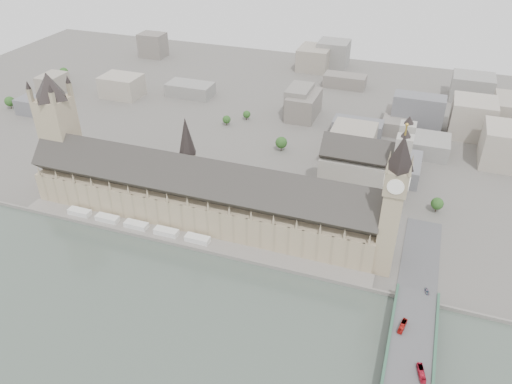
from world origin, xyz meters
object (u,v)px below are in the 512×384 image
(red_bus_north, at_px, (402,326))
(car_approach, at_px, (427,291))
(red_bus_south, at_px, (421,373))
(elizabeth_tower, at_px, (394,198))
(westminster_abbey, at_px, (366,170))
(palace_of_westminster, at_px, (199,195))
(victoria_tower, at_px, (59,128))

(red_bus_north, distance_m, car_approach, 35.56)
(red_bus_north, bearing_deg, red_bus_south, -56.06)
(red_bus_north, bearing_deg, elizabeth_tower, 118.33)
(elizabeth_tower, bearing_deg, westminster_abbey, 107.29)
(palace_of_westminster, bearing_deg, westminster_abbey, 34.17)
(palace_of_westminster, xyz_separation_m, red_bus_north, (155.85, -68.68, -10.91))
(victoria_tower, distance_m, car_approach, 295.32)
(palace_of_westminster, distance_m, victoria_tower, 126.41)
(victoria_tower, relative_size, red_bus_north, 9.02)
(red_bus_north, height_order, car_approach, red_bus_north)
(palace_of_westminster, relative_size, victoria_tower, 2.65)
(palace_of_westminster, relative_size, car_approach, 50.74)
(westminster_abbey, distance_m, red_bus_south, 182.07)
(elizabeth_tower, distance_m, victoria_tower, 260.64)
(palace_of_westminster, distance_m, westminster_abbey, 134.09)
(westminster_abbey, relative_size, red_bus_north, 6.13)
(red_bus_north, relative_size, car_approach, 2.12)
(westminster_abbey, height_order, red_bus_north, westminster_abbey)
(victoria_tower, distance_m, red_bus_north, 291.04)
(victoria_tower, bearing_deg, westminster_abbey, 16.50)
(elizabeth_tower, distance_m, red_bus_north, 75.55)
(westminster_abbey, distance_m, red_bus_north, 151.41)
(victoria_tower, bearing_deg, red_bus_north, -15.10)
(palace_of_westminster, relative_size, elizabeth_tower, 2.47)
(car_approach, bearing_deg, red_bus_south, -110.10)
(red_bus_north, bearing_deg, westminster_abbey, 118.27)
(westminster_abbey, bearing_deg, red_bus_south, -71.71)
(red_bus_north, xyz_separation_m, car_approach, (11.22, 33.74, -0.79))
(victoria_tower, bearing_deg, red_bus_south, -19.63)
(red_bus_south, height_order, car_approach, red_bus_south)
(palace_of_westminster, bearing_deg, red_bus_south, -30.04)
(victoria_tower, relative_size, car_approach, 19.15)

